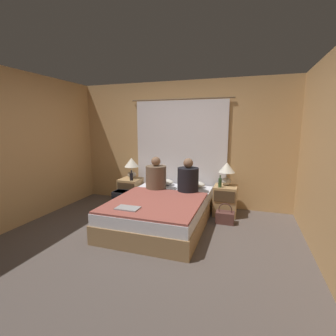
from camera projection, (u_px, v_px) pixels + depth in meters
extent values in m
plane|color=#564C47|center=(144.00, 243.00, 3.42)|extent=(16.00, 16.00, 0.00)
cube|color=tan|center=(181.00, 144.00, 4.99)|extent=(4.47, 0.06, 2.50)
cube|color=tan|center=(17.00, 150.00, 3.89)|extent=(0.06, 3.88, 2.50)
cube|color=white|center=(180.00, 154.00, 4.96)|extent=(1.88, 0.02, 2.12)
cylinder|color=brown|center=(181.00, 99.00, 4.77)|extent=(2.08, 0.02, 0.02)
cube|color=#99754C|center=(162.00, 215.00, 4.09)|extent=(1.44, 2.10, 0.27)
cube|color=silver|center=(162.00, 203.00, 4.05)|extent=(1.40, 2.06, 0.17)
cube|color=tan|center=(131.00, 191.00, 5.07)|extent=(0.41, 0.43, 0.54)
cube|color=#4C3823|center=(126.00, 188.00, 4.84)|extent=(0.36, 0.02, 0.20)
cube|color=tan|center=(225.00, 200.00, 4.47)|extent=(0.41, 0.43, 0.54)
cube|color=#4C3823|center=(224.00, 197.00, 4.24)|extent=(0.36, 0.02, 0.20)
ellipsoid|color=#B2A899|center=(132.00, 175.00, 5.08)|extent=(0.18, 0.18, 0.14)
cylinder|color=#B2A893|center=(132.00, 169.00, 5.06)|extent=(0.02, 0.02, 0.10)
cone|color=silver|center=(132.00, 162.00, 5.03)|extent=(0.30, 0.30, 0.19)
ellipsoid|color=#B2A899|center=(226.00, 181.00, 4.48)|extent=(0.18, 0.18, 0.14)
cylinder|color=#B2A893|center=(227.00, 175.00, 4.46)|extent=(0.02, 0.02, 0.10)
cone|color=silver|center=(227.00, 167.00, 4.43)|extent=(0.30, 0.30, 0.19)
ellipsoid|color=silver|center=(161.00, 182.00, 4.92)|extent=(0.50, 0.32, 0.12)
ellipsoid|color=silver|center=(192.00, 184.00, 4.72)|extent=(0.50, 0.32, 0.12)
cube|color=#994C42|center=(156.00, 202.00, 3.76)|extent=(1.38, 1.45, 0.03)
cylinder|color=brown|center=(156.00, 178.00, 4.53)|extent=(0.38, 0.38, 0.45)
sphere|color=#846047|center=(156.00, 161.00, 4.47)|extent=(0.17, 0.17, 0.17)
cylinder|color=black|center=(188.00, 180.00, 4.34)|extent=(0.38, 0.38, 0.44)
sphere|color=#846047|center=(188.00, 163.00, 4.28)|extent=(0.17, 0.17, 0.17)
cylinder|color=black|center=(131.00, 177.00, 4.86)|extent=(0.07, 0.07, 0.15)
cylinder|color=black|center=(131.00, 172.00, 4.84)|extent=(0.02, 0.02, 0.06)
cylinder|color=#2D4C28|center=(220.00, 183.00, 4.32)|extent=(0.06, 0.06, 0.16)
cylinder|color=#2D4C28|center=(220.00, 177.00, 4.30)|extent=(0.02, 0.02, 0.06)
cube|color=#9EA0A5|center=(128.00, 208.00, 3.42)|extent=(0.33, 0.20, 0.02)
cube|color=black|center=(123.00, 201.00, 4.70)|extent=(0.35, 0.26, 0.39)
cube|color=black|center=(122.00, 194.00, 4.65)|extent=(0.31, 0.27, 0.08)
cube|color=brown|center=(225.00, 217.00, 4.11)|extent=(0.30, 0.20, 0.19)
torus|color=#492B27|center=(225.00, 210.00, 4.08)|extent=(0.23, 0.02, 0.23)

